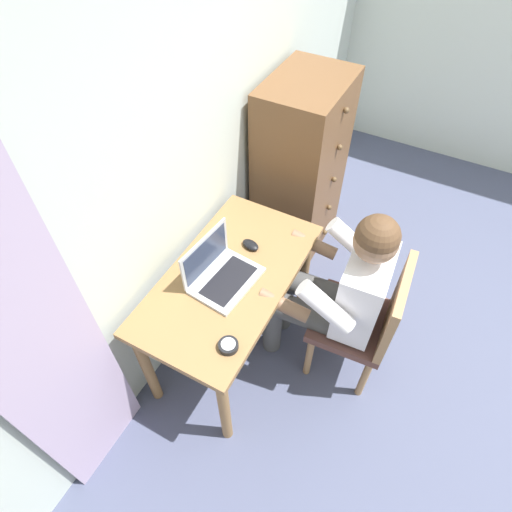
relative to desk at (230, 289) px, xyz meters
name	(u,v)px	position (x,y,z in m)	size (l,w,h in m)	color
wall_back	(210,115)	(0.48, 0.36, 0.65)	(4.80, 0.05, 2.50)	silver
curtain_panel	(35,343)	(-0.82, 0.29, 0.47)	(0.45, 0.03, 2.14)	#B29EBC
desk	(230,289)	(0.00, 0.00, 0.00)	(1.08, 0.58, 0.71)	olive
dresser	(301,169)	(1.07, 0.08, 0.02)	(0.63, 0.48, 1.24)	brown
chair	(366,320)	(0.24, -0.69, -0.12)	(0.45, 0.43, 0.86)	brown
person_seated	(338,287)	(0.23, -0.50, 0.06)	(0.55, 0.60, 1.18)	#4C4C4C
laptop	(220,272)	(-0.04, 0.03, 0.17)	(0.36, 0.28, 0.24)	#B7BABF
computer_mouse	(251,245)	(0.22, 0.00, 0.13)	(0.06, 0.10, 0.03)	black
desk_clock	(228,346)	(-0.35, -0.20, 0.13)	(0.09, 0.09, 0.03)	black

